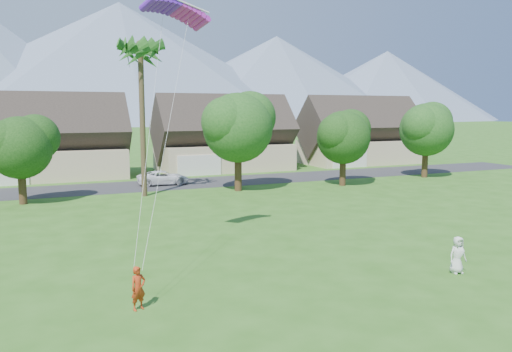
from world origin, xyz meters
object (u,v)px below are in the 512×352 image
parked_car (163,178)px  parafoil_kite (176,8)px  kite_flyer (138,288)px  watcher (458,255)px

parked_car → parafoil_kite: bearing=171.8°
kite_flyer → watcher: size_ratio=0.97×
watcher → parafoil_kite: (-10.19, 7.57, 10.79)m
kite_flyer → parafoil_kite: parafoil_kite is taller
watcher → parked_car: size_ratio=0.34×
watcher → parked_car: (-5.93, 30.32, -0.14)m
parked_car → watcher: bearing=-166.5°
kite_flyer → watcher: 13.38m
parked_car → parafoil_kite: size_ratio=1.34×
kite_flyer → watcher: bearing=-28.4°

